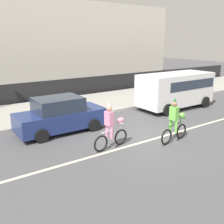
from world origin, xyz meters
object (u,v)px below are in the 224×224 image
Objects in this scene: parade_cyclist_lime at (175,123)px; parked_van_white at (176,88)px; parked_car_navy at (60,115)px; parade_cyclist_pink at (111,128)px.

parked_van_white is at bearing 41.47° from parade_cyclist_lime.
parked_van_white is 7.83m from parked_car_navy.
parked_van_white is at bearing 22.89° from parade_cyclist_pink.
parade_cyclist_lime is 5.21m from parked_car_navy.
parked_car_navy is at bearing 179.69° from parked_van_white.
parked_car_navy is (-7.82, 0.04, -0.50)m from parked_van_white.
parade_cyclist_pink reaches higher than parked_car_navy.
parked_van_white reaches higher than parade_cyclist_lime.
parade_cyclist_pink is at bearing 159.97° from parade_cyclist_lime.
parked_van_white reaches higher than parked_car_navy.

